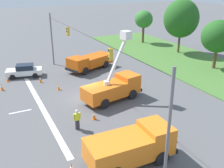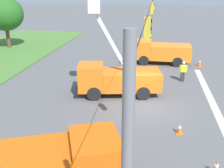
% 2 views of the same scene
% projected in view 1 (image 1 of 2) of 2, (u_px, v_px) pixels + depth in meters
% --- Properties ---
extents(ground_plane, '(200.00, 200.00, 0.00)m').
position_uv_depth(ground_plane, '(87.00, 98.00, 26.95)').
color(ground_plane, '#565659').
extents(grass_verge, '(56.00, 12.00, 0.10)m').
position_uv_depth(grass_verge, '(215.00, 72.00, 34.39)').
color(grass_verge, '#477533').
rests_on(grass_verge, ground).
extents(lane_markings, '(17.60, 15.25, 0.01)m').
position_uv_depth(lane_markings, '(26.00, 110.00, 24.42)').
color(lane_markings, silver).
rests_on(lane_markings, ground).
extents(signal_gantry, '(26.20, 0.33, 7.20)m').
position_uv_depth(signal_gantry, '(86.00, 59.00, 25.34)').
color(signal_gantry, slate).
rests_on(signal_gantry, ground).
extents(tree_far_west, '(3.53, 3.27, 6.13)m').
position_uv_depth(tree_far_west, '(144.00, 19.00, 48.84)').
color(tree_far_west, brown).
rests_on(tree_far_west, ground).
extents(tree_west, '(5.40, 5.71, 8.64)m').
position_uv_depth(tree_west, '(181.00, 19.00, 41.62)').
color(tree_west, brown).
rests_on(tree_west, ground).
extents(tree_centre, '(4.25, 4.47, 6.58)m').
position_uv_depth(tree_centre, '(218.00, 37.00, 34.32)').
color(tree_centre, brown).
rests_on(tree_centre, ground).
extents(utility_truck_bucket_lift, '(3.42, 6.49, 6.80)m').
position_uv_depth(utility_truck_bucket_lift, '(114.00, 87.00, 26.16)').
color(utility_truck_bucket_lift, orange).
rests_on(utility_truck_bucket_lift, ground).
extents(utility_truck_support_near, '(4.75, 7.13, 2.06)m').
position_uv_depth(utility_truck_support_near, '(89.00, 61.00, 35.22)').
color(utility_truck_support_near, '#D6560F').
rests_on(utility_truck_support_near, ground).
extents(utility_truck_support_far, '(2.64, 5.99, 2.34)m').
position_uv_depth(utility_truck_support_far, '(132.00, 145.00, 17.14)').
color(utility_truck_support_far, orange).
rests_on(utility_truck_support_far, ground).
extents(sedan_white, '(2.75, 4.60, 1.56)m').
position_uv_depth(sedan_white, '(24.00, 71.00, 32.72)').
color(sedan_white, white).
rests_on(sedan_white, ground).
extents(road_worker, '(0.30, 0.64, 1.77)m').
position_uv_depth(road_worker, '(77.00, 118.00, 21.02)').
color(road_worker, '#383842').
rests_on(road_worker, ground).
extents(traffic_cone_foreground_right, '(0.36, 0.36, 0.75)m').
position_uv_depth(traffic_cone_foreground_right, '(2.00, 87.00, 28.76)').
color(traffic_cone_foreground_right, orange).
rests_on(traffic_cone_foreground_right, ground).
extents(traffic_cone_mid_left, '(0.36, 0.36, 0.76)m').
position_uv_depth(traffic_cone_mid_left, '(40.00, 79.00, 30.97)').
color(traffic_cone_mid_left, orange).
rests_on(traffic_cone_mid_left, ground).
extents(traffic_cone_mid_right, '(0.36, 0.36, 0.71)m').
position_uv_depth(traffic_cone_mid_right, '(59.00, 87.00, 28.89)').
color(traffic_cone_mid_right, orange).
rests_on(traffic_cone_mid_right, ground).
extents(traffic_cone_near_bucket, '(0.36, 0.36, 0.71)m').
position_uv_depth(traffic_cone_near_bucket, '(149.00, 129.00, 20.80)').
color(traffic_cone_near_bucket, orange).
rests_on(traffic_cone_near_bucket, ground).
extents(traffic_cone_lane_edge_b, '(0.36, 0.36, 0.79)m').
position_uv_depth(traffic_cone_lane_edge_b, '(94.00, 115.00, 22.76)').
color(traffic_cone_lane_edge_b, orange).
rests_on(traffic_cone_lane_edge_b, ground).
extents(traffic_cone_far_left, '(0.36, 0.36, 0.61)m').
position_uv_depth(traffic_cone_far_left, '(8.00, 79.00, 31.22)').
color(traffic_cone_far_left, orange).
rests_on(traffic_cone_far_left, ground).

